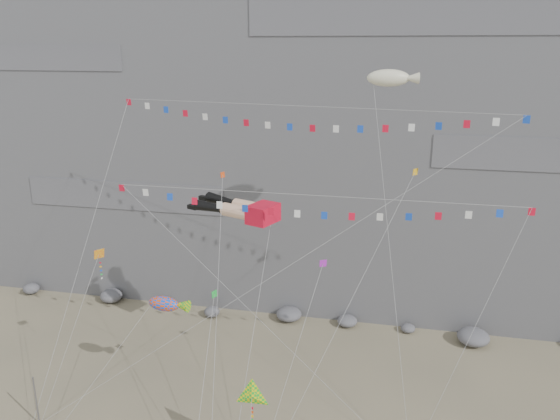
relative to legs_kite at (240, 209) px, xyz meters
The scene contains 14 objects.
cliff 26.63m from the legs_kite, 84.87° to the left, with size 80.00×28.00×50.00m, color slate.
talus_boulders 17.00m from the legs_kite, 76.88° to the left, with size 60.00×3.00×1.20m, color slate, non-canonical shape.
anchor_pole_left 20.82m from the legs_kite, 141.15° to the right, with size 0.12×0.12×4.03m, color slate.
legs_kite is the anchor object (origin of this frame).
flag_banner_upper 9.42m from the legs_kite, 21.61° to the left, with size 33.65×15.70×31.52m.
flag_banner_lower 7.00m from the legs_kite, 22.91° to the right, with size 29.96×6.60×19.66m.
harlequin_kite 11.39m from the legs_kite, 151.04° to the right, with size 3.81×6.57×13.51m.
fish_windsock 9.48m from the legs_kite, 127.08° to the right, with size 8.48×7.67×12.76m.
delta_kite 15.06m from the legs_kite, 71.30° to the right, with size 2.47×3.47×7.34m.
blimp_windsock 15.19m from the legs_kite, ahead, with size 5.33×11.45×27.12m.
small_kite_a 2.74m from the legs_kite, 140.31° to the right, with size 3.45×14.07×22.23m.
small_kite_b 8.68m from the legs_kite, 28.65° to the right, with size 3.63×9.43×15.17m.
small_kite_c 7.84m from the legs_kite, 92.85° to the right, with size 1.60×9.46×13.26m.
small_kite_d 13.74m from the legs_kite, ahead, with size 9.84×17.57×26.15m.
Camera 1 is at (9.72, -32.74, 27.15)m, focal length 35.00 mm.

